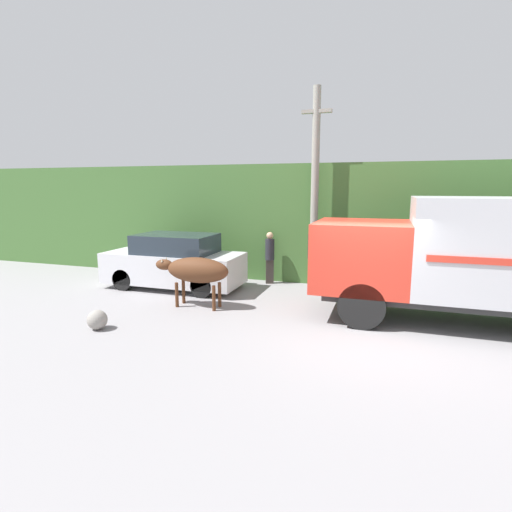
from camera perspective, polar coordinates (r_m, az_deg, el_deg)
The scene contains 8 objects.
ground_plane at distance 9.14m, azimuth 14.81°, elevation -10.64°, with size 60.00×60.00×0.00m, color gray.
hillside_embankment at distance 15.90m, azimuth 16.79°, elevation 5.09°, with size 32.00×6.31×3.89m.
cargo_truck at distance 10.24m, azimuth 30.47°, elevation 0.02°, with size 7.38×2.33×2.92m.
brown_cow at distance 10.58m, azimuth -8.59°, elevation -2.05°, with size 2.10×0.67×1.33m.
parked_suv at distance 12.74m, azimuth -11.64°, elevation -0.88°, with size 4.32×1.73×1.70m.
pedestrian_on_hill at distance 13.05m, azimuth 1.98°, elevation 0.16°, with size 0.39×0.39×1.70m.
utility_pole at distance 12.50m, azimuth 8.40°, elevation 9.77°, with size 0.90×0.24×6.08m.
roadside_rock at distance 9.69m, azimuth -21.73°, elevation -8.46°, with size 0.44×0.44×0.44m.
Camera 1 is at (0.41, -8.57, 3.15)m, focal length 28.00 mm.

